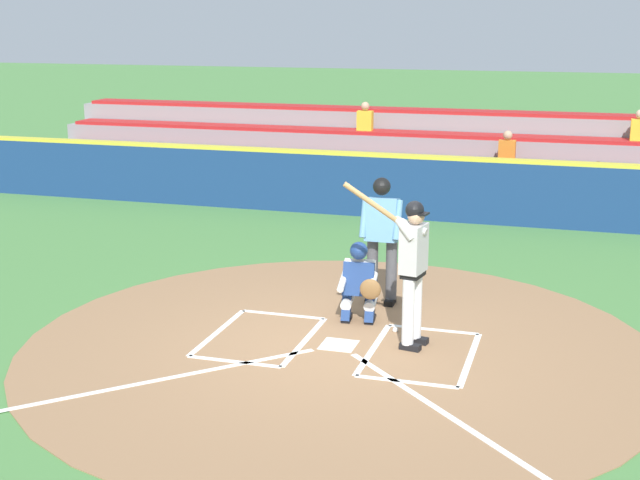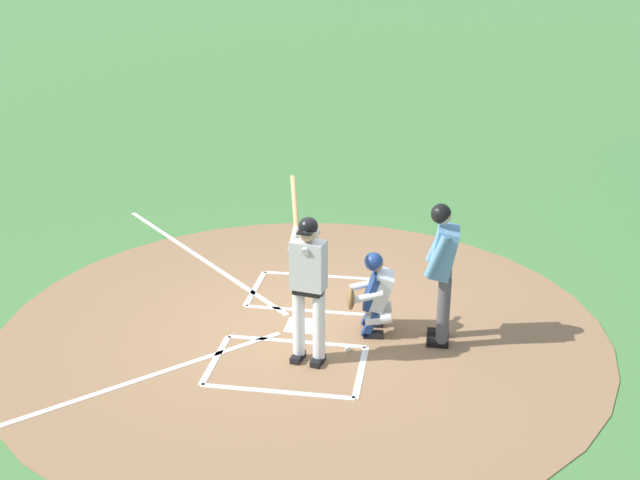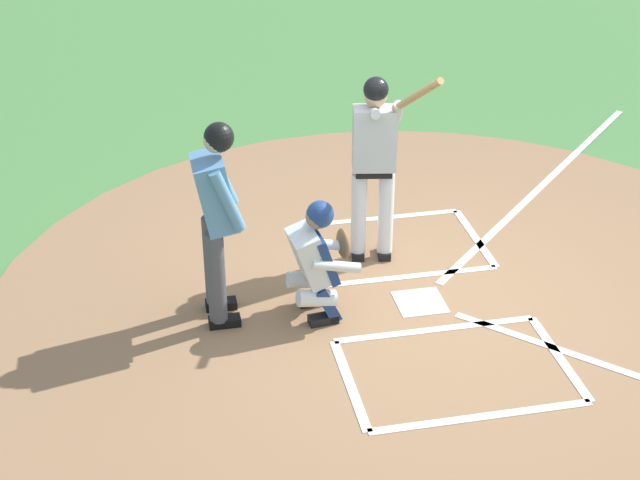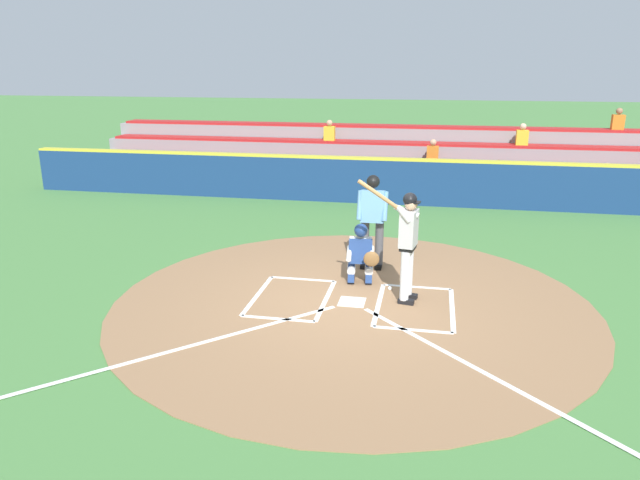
{
  "view_description": "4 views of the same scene",
  "coord_description": "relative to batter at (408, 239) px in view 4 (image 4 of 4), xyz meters",
  "views": [
    {
      "loc": [
        -2.8,
        10.1,
        4.03
      ],
      "look_at": [
        0.39,
        -0.49,
        1.23
      ],
      "focal_mm": 49.6,
      "sensor_mm": 36.0,
      "label": 1
    },
    {
      "loc": [
        -9.26,
        -1.72,
        4.93
      ],
      "look_at": [
        0.11,
        -0.22,
        1.21
      ],
      "focal_mm": 44.41,
      "sensor_mm": 36.0,
      "label": 2
    },
    {
      "loc": [
        7.14,
        -2.39,
        4.87
      ],
      "look_at": [
        0.33,
        -1.0,
        0.96
      ],
      "focal_mm": 54.74,
      "sensor_mm": 36.0,
      "label": 3
    },
    {
      "loc": [
        -1.2,
        9.04,
        3.84
      ],
      "look_at": [
        0.54,
        0.04,
        1.08
      ],
      "focal_mm": 32.78,
      "sensor_mm": 36.0,
      "label": 4
    }
  ],
  "objects": [
    {
      "name": "ground_plane",
      "position": [
        0.87,
        0.23,
        -1.1
      ],
      "size": [
        120.0,
        120.0,
        0.0
      ],
      "primitive_type": "plane",
      "color": "#4C8442"
    },
    {
      "name": "dirt_circle",
      "position": [
        0.87,
        0.23,
        -1.09
      ],
      "size": [
        8.0,
        8.0,
        0.01
      ],
      "primitive_type": "cylinder",
      "color": "#99704C",
      "rests_on": "ground"
    },
    {
      "name": "home_plate_and_chalk",
      "position": [
        0.87,
        1.11,
        -1.08
      ],
      "size": [
        7.93,
        4.91,
        0.01
      ],
      "color": "white",
      "rests_on": "dirt_circle"
    },
    {
      "name": "batter",
      "position": [
        0.0,
        0.0,
        0.0
      ],
      "size": [
        1.02,
        0.59,
        2.13
      ],
      "color": "white",
      "rests_on": "ground"
    },
    {
      "name": "catcher",
      "position": [
        0.84,
        -0.72,
        -0.51
      ],
      "size": [
        0.63,
        0.61,
        1.13
      ],
      "color": "black",
      "rests_on": "ground"
    },
    {
      "name": "plate_umpire",
      "position": [
        0.74,
        -1.56,
        -0.02
      ],
      "size": [
        0.58,
        0.4,
        1.86
      ],
      "color": "#4C4C51",
      "rests_on": "ground"
    },
    {
      "name": "baseball",
      "position": [
        0.29,
        -0.45,
        -1.06
      ],
      "size": [
        0.07,
        0.07,
        0.07
      ],
      "primitive_type": "sphere",
      "color": "white",
      "rests_on": "ground"
    },
    {
      "name": "backstop_wall",
      "position": [
        0.87,
        -7.27,
        -0.45
      ],
      "size": [
        22.0,
        0.36,
        1.31
      ],
      "color": "navy",
      "rests_on": "ground"
    },
    {
      "name": "bleacher_stand",
      "position": [
        0.86,
        -9.97,
        -0.39
      ],
      "size": [
        20.0,
        3.4,
        2.55
      ],
      "color": "gray",
      "rests_on": "ground"
    }
  ]
}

